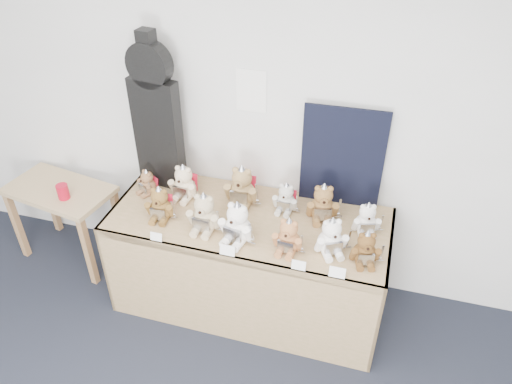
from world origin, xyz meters
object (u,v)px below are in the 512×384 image
(teddy_back_centre_left, at_px, (242,188))
(teddy_front_right, at_px, (288,237))
(teddy_back_left, at_px, (184,184))
(display_table, at_px, (246,245))
(teddy_front_centre, at_px, (237,224))
(teddy_front_left, at_px, (204,214))
(teddy_back_centre_right, at_px, (286,199))
(teddy_back_far_left, at_px, (147,183))
(teddy_front_far_right, at_px, (331,238))
(teddy_front_end, at_px, (366,249))
(teddy_back_end, at_px, (367,220))
(teddy_back_right, at_px, (323,204))
(teddy_front_far_left, at_px, (160,205))
(red_cup, at_px, (63,192))
(guitar_case, at_px, (156,115))
(side_table, at_px, (62,201))

(teddy_back_centre_left, bearing_deg, teddy_front_right, -41.78)
(teddy_front_right, distance_m, teddy_back_left, 0.92)
(display_table, relative_size, teddy_front_centre, 6.02)
(teddy_front_left, height_order, teddy_back_centre_right, teddy_front_left)
(teddy_back_centre_right, bearing_deg, teddy_back_far_left, -171.43)
(teddy_front_far_right, bearing_deg, teddy_front_end, -36.19)
(teddy_back_end, bearing_deg, teddy_back_right, 152.21)
(teddy_back_right, bearing_deg, teddy_front_far_left, -177.14)
(display_table, distance_m, teddy_front_end, 0.86)
(teddy_back_left, bearing_deg, red_cup, -167.57)
(teddy_back_right, relative_size, teddy_back_end, 1.20)
(display_table, bearing_deg, red_cup, 177.67)
(teddy_back_centre_right, relative_size, teddy_back_right, 0.81)
(teddy_back_left, bearing_deg, display_table, -15.74)
(teddy_front_end, relative_size, teddy_back_centre_right, 1.05)
(teddy_front_far_right, distance_m, teddy_back_far_left, 1.41)
(teddy_front_centre, xyz_separation_m, teddy_back_right, (0.49, 0.37, -0.01))
(teddy_back_left, xyz_separation_m, teddy_back_end, (1.30, -0.04, -0.02))
(teddy_back_centre_left, xyz_separation_m, teddy_back_end, (0.88, -0.08, -0.03))
(teddy_back_centre_left, relative_size, teddy_back_far_left, 1.55)
(teddy_front_centre, height_order, teddy_back_end, teddy_front_centre)
(teddy_back_left, bearing_deg, teddy_front_right, -17.67)
(teddy_front_far_right, bearing_deg, display_table, 143.84)
(teddy_back_centre_left, height_order, teddy_back_end, teddy_back_centre_left)
(teddy_back_end, xyz_separation_m, teddy_back_far_left, (-1.58, 0.02, -0.01))
(teddy_back_far_left, bearing_deg, teddy_front_far_right, 18.91)
(teddy_back_centre_left, bearing_deg, teddy_back_left, -172.71)
(guitar_case, height_order, teddy_front_far_right, guitar_case)
(teddy_back_end, relative_size, teddy_back_far_left, 1.17)
(red_cup, bearing_deg, teddy_front_right, -7.39)
(side_table, distance_m, teddy_front_right, 1.98)
(teddy_front_far_left, xyz_separation_m, teddy_front_right, (0.91, -0.09, -0.00))
(teddy_back_left, height_order, teddy_back_end, teddy_back_left)
(teddy_back_far_left, bearing_deg, teddy_back_centre_left, 35.65)
(display_table, height_order, teddy_front_centre, teddy_front_centre)
(teddy_back_left, bearing_deg, guitar_case, 155.35)
(teddy_front_end, relative_size, teddy_back_right, 0.85)
(teddy_front_far_right, relative_size, teddy_front_end, 1.11)
(red_cup, bearing_deg, teddy_back_centre_left, 6.88)
(teddy_front_right, height_order, teddy_back_far_left, teddy_front_right)
(teddy_front_far_left, height_order, teddy_back_end, teddy_front_far_left)
(red_cup, height_order, teddy_front_right, teddy_front_right)
(teddy_front_end, distance_m, teddy_back_right, 0.48)
(teddy_back_centre_right, bearing_deg, side_table, -173.30)
(display_table, height_order, teddy_back_end, teddy_back_end)
(teddy_front_end, bearing_deg, teddy_back_right, 118.49)
(side_table, xyz_separation_m, teddy_back_centre_right, (1.81, 0.07, 0.33))
(display_table, relative_size, side_table, 2.16)
(teddy_front_centre, height_order, teddy_back_right, teddy_front_centre)
(red_cup, relative_size, teddy_back_centre_right, 0.48)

